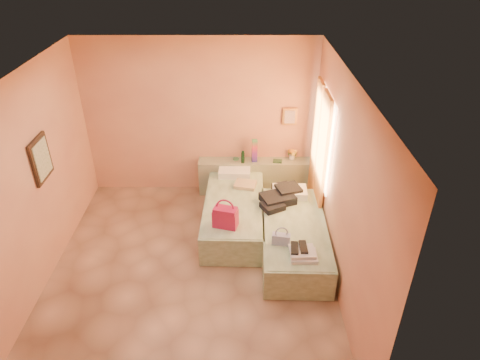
{
  "coord_description": "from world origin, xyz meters",
  "views": [
    {
      "loc": [
        0.69,
        -4.63,
        4.31
      ],
      "look_at": [
        0.69,
        0.85,
        1.0
      ],
      "focal_mm": 32.0,
      "sensor_mm": 36.0,
      "label": 1
    }
  ],
  "objects_px": {
    "headboard_ledge": "(255,176)",
    "magenta_handbag": "(225,217)",
    "green_book": "(278,161)",
    "towel_stack": "(304,254)",
    "water_bottle": "(243,157)",
    "bed_left": "(234,213)",
    "blue_handbag": "(281,239)",
    "flower_vase": "(292,153)",
    "bed_right": "(294,238)"
  },
  "relations": [
    {
      "from": "water_bottle",
      "to": "towel_stack",
      "type": "relative_size",
      "value": 0.63
    },
    {
      "from": "towel_stack",
      "to": "magenta_handbag",
      "type": "bearing_deg",
      "value": 147.02
    },
    {
      "from": "headboard_ledge",
      "to": "water_bottle",
      "type": "height_order",
      "value": "water_bottle"
    },
    {
      "from": "bed_right",
      "to": "water_bottle",
      "type": "xyz_separation_m",
      "value": [
        -0.75,
        1.63,
        0.51
      ]
    },
    {
      "from": "water_bottle",
      "to": "bed_left",
      "type": "bearing_deg",
      "value": -98.51
    },
    {
      "from": "bed_right",
      "to": "water_bottle",
      "type": "relative_size",
      "value": 9.1
    },
    {
      "from": "green_book",
      "to": "towel_stack",
      "type": "relative_size",
      "value": 0.45
    },
    {
      "from": "headboard_ledge",
      "to": "bed_right",
      "type": "distance_m",
      "value": 1.78
    },
    {
      "from": "headboard_ledge",
      "to": "flower_vase",
      "type": "height_order",
      "value": "flower_vase"
    },
    {
      "from": "blue_handbag",
      "to": "magenta_handbag",
      "type": "bearing_deg",
      "value": 162.2
    },
    {
      "from": "headboard_ledge",
      "to": "bed_left",
      "type": "relative_size",
      "value": 1.02
    },
    {
      "from": "bed_left",
      "to": "blue_handbag",
      "type": "bearing_deg",
      "value": -56.91
    },
    {
      "from": "flower_vase",
      "to": "headboard_ledge",
      "type": "bearing_deg",
      "value": -174.51
    },
    {
      "from": "magenta_handbag",
      "to": "towel_stack",
      "type": "relative_size",
      "value": 1.0
    },
    {
      "from": "headboard_ledge",
      "to": "flower_vase",
      "type": "relative_size",
      "value": 8.82
    },
    {
      "from": "flower_vase",
      "to": "magenta_handbag",
      "type": "relative_size",
      "value": 0.66
    },
    {
      "from": "blue_handbag",
      "to": "water_bottle",
      "type": "bearing_deg",
      "value": 113.92
    },
    {
      "from": "green_book",
      "to": "blue_handbag",
      "type": "relative_size",
      "value": 0.65
    },
    {
      "from": "water_bottle",
      "to": "flower_vase",
      "type": "relative_size",
      "value": 0.95
    },
    {
      "from": "water_bottle",
      "to": "blue_handbag",
      "type": "relative_size",
      "value": 0.89
    },
    {
      "from": "bed_left",
      "to": "water_bottle",
      "type": "distance_m",
      "value": 1.11
    },
    {
      "from": "water_bottle",
      "to": "flower_vase",
      "type": "xyz_separation_m",
      "value": [
        0.88,
        0.14,
        0.01
      ]
    },
    {
      "from": "water_bottle",
      "to": "towel_stack",
      "type": "bearing_deg",
      "value": -71.25
    },
    {
      "from": "headboard_ledge",
      "to": "blue_handbag",
      "type": "bearing_deg",
      "value": -82.37
    },
    {
      "from": "bed_right",
      "to": "towel_stack",
      "type": "relative_size",
      "value": 5.71
    },
    {
      "from": "bed_left",
      "to": "green_book",
      "type": "height_order",
      "value": "green_book"
    },
    {
      "from": "headboard_ledge",
      "to": "magenta_handbag",
      "type": "xyz_separation_m",
      "value": [
        -0.49,
        -1.72,
        0.34
      ]
    },
    {
      "from": "headboard_ledge",
      "to": "magenta_handbag",
      "type": "relative_size",
      "value": 5.86
    },
    {
      "from": "headboard_ledge",
      "to": "flower_vase",
      "type": "distance_m",
      "value": 0.79
    },
    {
      "from": "bed_left",
      "to": "towel_stack",
      "type": "distance_m",
      "value": 1.67
    },
    {
      "from": "flower_vase",
      "to": "magenta_handbag",
      "type": "distance_m",
      "value": 2.12
    },
    {
      "from": "blue_handbag",
      "to": "bed_left",
      "type": "bearing_deg",
      "value": 131.36
    },
    {
      "from": "bed_left",
      "to": "towel_stack",
      "type": "relative_size",
      "value": 5.71
    },
    {
      "from": "flower_vase",
      "to": "bed_right",
      "type": "bearing_deg",
      "value": -94.24
    },
    {
      "from": "green_book",
      "to": "towel_stack",
      "type": "distance_m",
      "value": 2.37
    },
    {
      "from": "water_bottle",
      "to": "blue_handbag",
      "type": "xyz_separation_m",
      "value": [
        0.51,
        -2.05,
        -0.18
      ]
    },
    {
      "from": "headboard_ledge",
      "to": "magenta_handbag",
      "type": "bearing_deg",
      "value": -105.95
    },
    {
      "from": "bed_right",
      "to": "water_bottle",
      "type": "distance_m",
      "value": 1.86
    },
    {
      "from": "headboard_ledge",
      "to": "bed_right",
      "type": "height_order",
      "value": "headboard_ledge"
    },
    {
      "from": "headboard_ledge",
      "to": "blue_handbag",
      "type": "distance_m",
      "value": 2.16
    },
    {
      "from": "blue_handbag",
      "to": "bed_right",
      "type": "bearing_deg",
      "value": 70.58
    },
    {
      "from": "headboard_ledge",
      "to": "green_book",
      "type": "height_order",
      "value": "green_book"
    },
    {
      "from": "headboard_ledge",
      "to": "blue_handbag",
      "type": "relative_size",
      "value": 8.31
    },
    {
      "from": "flower_vase",
      "to": "blue_handbag",
      "type": "height_order",
      "value": "flower_vase"
    },
    {
      "from": "towel_stack",
      "to": "flower_vase",
      "type": "bearing_deg",
      "value": 87.83
    },
    {
      "from": "headboard_ledge",
      "to": "bed_left",
      "type": "distance_m",
      "value": 1.12
    },
    {
      "from": "headboard_ledge",
      "to": "water_bottle",
      "type": "distance_m",
      "value": 0.5
    },
    {
      "from": "water_bottle",
      "to": "flower_vase",
      "type": "bearing_deg",
      "value": 8.79
    },
    {
      "from": "bed_right",
      "to": "blue_handbag",
      "type": "height_order",
      "value": "blue_handbag"
    },
    {
      "from": "bed_right",
      "to": "magenta_handbag",
      "type": "xyz_separation_m",
      "value": [
        -1.02,
        -0.02,
        0.41
      ]
    }
  ]
}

